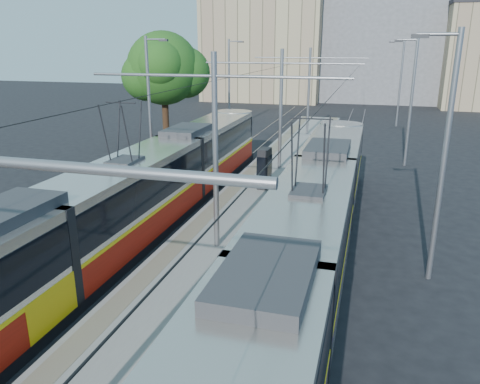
% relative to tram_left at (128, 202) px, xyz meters
% --- Properties ---
extents(platform, '(4.00, 50.00, 0.30)m').
position_rel_tram_left_xyz_m(platform, '(3.60, 9.04, -1.56)').
color(platform, gray).
rests_on(platform, ground).
extents(tactile_strip_left, '(0.70, 50.00, 0.01)m').
position_rel_tram_left_xyz_m(tactile_strip_left, '(2.15, 9.04, -1.40)').
color(tactile_strip_left, gray).
rests_on(tactile_strip_left, platform).
extents(tactile_strip_right, '(0.70, 50.00, 0.01)m').
position_rel_tram_left_xyz_m(tactile_strip_right, '(5.05, 9.04, -1.40)').
color(tactile_strip_right, gray).
rests_on(tactile_strip_right, platform).
extents(rails, '(8.71, 70.00, 0.03)m').
position_rel_tram_left_xyz_m(rails, '(3.60, 9.04, -1.69)').
color(rails, gray).
rests_on(rails, ground).
extents(tram_left, '(2.43, 30.85, 5.50)m').
position_rel_tram_left_xyz_m(tram_left, '(0.00, 0.00, 0.00)').
color(tram_left, black).
rests_on(tram_left, ground).
extents(tram_right, '(2.43, 28.50, 5.50)m').
position_rel_tram_left_xyz_m(tram_right, '(7.20, -1.98, 0.15)').
color(tram_right, black).
rests_on(tram_right, ground).
extents(catenary, '(9.20, 70.00, 7.00)m').
position_rel_tram_left_xyz_m(catenary, '(3.60, 6.19, 2.82)').
color(catenary, gray).
rests_on(catenary, platform).
extents(street_lamps, '(15.18, 38.22, 8.00)m').
position_rel_tram_left_xyz_m(street_lamps, '(3.60, 13.04, 2.48)').
color(street_lamps, gray).
rests_on(street_lamps, ground).
extents(shelter, '(0.62, 0.98, 2.11)m').
position_rel_tram_left_xyz_m(shelter, '(3.64, 7.75, -0.30)').
color(shelter, black).
rests_on(shelter, platform).
extents(tree, '(5.86, 5.42, 8.52)m').
position_rel_tram_left_xyz_m(tree, '(-5.87, 17.44, 4.05)').
color(tree, '#382314').
rests_on(tree, ground).
extents(building_left, '(16.32, 12.24, 15.25)m').
position_rel_tram_left_xyz_m(building_left, '(-6.40, 52.04, 5.93)').
color(building_left, tan).
rests_on(building_left, ground).
extents(building_centre, '(18.36, 14.28, 15.09)m').
position_rel_tram_left_xyz_m(building_centre, '(9.60, 56.04, 5.85)').
color(building_centre, gray).
rests_on(building_centre, ground).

